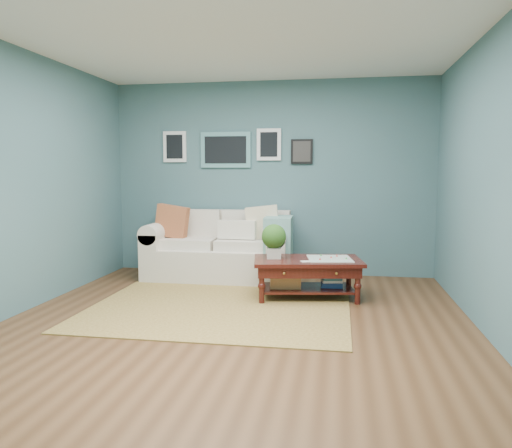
# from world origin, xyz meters

# --- Properties ---
(room_shell) EXTENTS (5.00, 5.02, 2.70)m
(room_shell) POSITION_xyz_m (-0.01, 0.06, 1.36)
(room_shell) COLOR brown
(room_shell) RESTS_ON ground
(area_rug) EXTENTS (2.72, 2.18, 0.01)m
(area_rug) POSITION_xyz_m (-0.28, 0.53, 0.01)
(area_rug) COLOR brown
(area_rug) RESTS_ON ground
(loveseat) EXTENTS (1.97, 0.90, 1.01)m
(loveseat) POSITION_xyz_m (-0.56, 2.03, 0.41)
(loveseat) COLOR beige
(loveseat) RESTS_ON ground
(coffee_table) EXTENTS (1.31, 0.89, 0.85)m
(coffee_table) POSITION_xyz_m (0.55, 1.14, 0.38)
(coffee_table) COLOR black
(coffee_table) RESTS_ON ground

